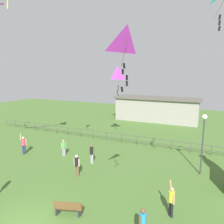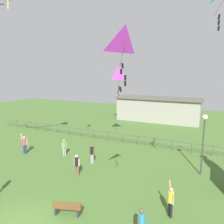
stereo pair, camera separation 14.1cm
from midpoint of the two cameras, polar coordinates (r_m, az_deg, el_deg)
lamppost at (r=16.49m, az=22.99°, el=-4.79°), size 0.36×0.36×4.48m
park_bench at (r=12.34m, az=-11.95°, el=-23.70°), size 1.55×0.85×0.85m
person_0 at (r=21.26m, az=-22.67°, el=-7.83°), size 0.42×0.46×1.94m
person_1 at (r=10.47m, az=7.75°, el=-27.31°), size 0.31×0.48×1.66m
person_4 at (r=17.82m, az=-5.65°, el=-10.77°), size 0.47×0.29×1.59m
person_5 at (r=19.77m, az=-12.96°, el=-8.98°), size 0.28×0.40×1.50m
person_6 at (r=15.87m, az=-9.66°, el=-13.54°), size 0.49×0.30×1.62m
person_7 at (r=12.19m, az=15.23°, el=-21.56°), size 0.37×0.46×1.91m
kite_1 at (r=8.16m, az=3.55°, el=18.40°), size 0.74×1.20×2.43m
kite_3 at (r=21.36m, az=1.27°, el=10.19°), size 1.16×1.03×2.94m
waterfront_railing at (r=22.76m, az=2.93°, el=-6.73°), size 36.02×0.06×0.95m
pavilion_building at (r=33.49m, az=11.66°, el=0.80°), size 12.84×4.07×3.68m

